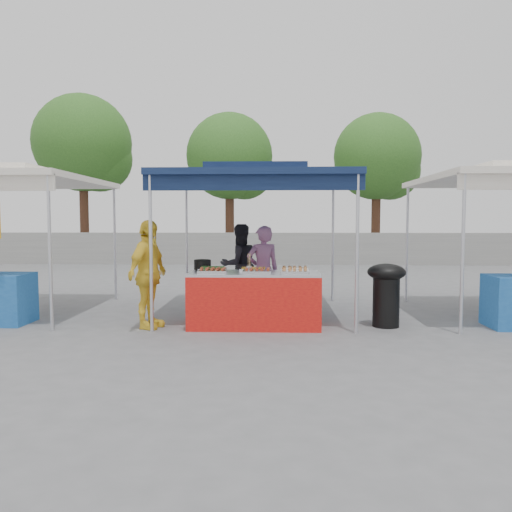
{
  "coord_description": "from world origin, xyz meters",
  "views": [
    {
      "loc": [
        0.3,
        -7.71,
        1.63
      ],
      "look_at": [
        0.0,
        0.6,
        1.05
      ],
      "focal_mm": 35.0,
      "sensor_mm": 36.0,
      "label": 1
    }
  ],
  "objects_px": {
    "cooking_pot": "(203,265)",
    "vendor_woman": "(263,271)",
    "helper_man": "(240,265)",
    "vendor_table": "(254,300)",
    "customer_person": "(148,274)",
    "wok_burner": "(386,289)"
  },
  "relations": [
    {
      "from": "vendor_table",
      "to": "helper_man",
      "type": "xyz_separation_m",
      "value": [
        -0.36,
        1.9,
        0.36
      ]
    },
    {
      "from": "vendor_woman",
      "to": "helper_man",
      "type": "xyz_separation_m",
      "value": [
        -0.47,
        0.95,
        0.01
      ]
    },
    {
      "from": "cooking_pot",
      "to": "vendor_woman",
      "type": "xyz_separation_m",
      "value": [
        0.96,
        0.58,
        -0.15
      ]
    },
    {
      "from": "vendor_table",
      "to": "cooking_pot",
      "type": "height_order",
      "value": "cooking_pot"
    },
    {
      "from": "cooking_pot",
      "to": "vendor_woman",
      "type": "bearing_deg",
      "value": 31.24
    },
    {
      "from": "customer_person",
      "to": "helper_man",
      "type": "bearing_deg",
      "value": -14.86
    },
    {
      "from": "vendor_table",
      "to": "vendor_woman",
      "type": "bearing_deg",
      "value": 83.37
    },
    {
      "from": "vendor_table",
      "to": "customer_person",
      "type": "relative_size",
      "value": 1.21
    },
    {
      "from": "wok_burner",
      "to": "helper_man",
      "type": "distance_m",
      "value": 3.01
    },
    {
      "from": "wok_burner",
      "to": "vendor_woman",
      "type": "relative_size",
      "value": 0.64
    },
    {
      "from": "wok_burner",
      "to": "customer_person",
      "type": "bearing_deg",
      "value": -167.23
    },
    {
      "from": "cooking_pot",
      "to": "vendor_woman",
      "type": "height_order",
      "value": "vendor_woman"
    },
    {
      "from": "vendor_table",
      "to": "customer_person",
      "type": "bearing_deg",
      "value": -174.86
    },
    {
      "from": "vendor_table",
      "to": "wok_burner",
      "type": "xyz_separation_m",
      "value": [
        2.04,
        0.1,
        0.16
      ]
    },
    {
      "from": "vendor_table",
      "to": "helper_man",
      "type": "bearing_deg",
      "value": 100.74
    },
    {
      "from": "wok_burner",
      "to": "customer_person",
      "type": "xyz_separation_m",
      "value": [
        -3.65,
        -0.24,
        0.24
      ]
    },
    {
      "from": "helper_man",
      "to": "vendor_woman",
      "type": "bearing_deg",
      "value": 88.2
    },
    {
      "from": "vendor_table",
      "to": "vendor_woman",
      "type": "relative_size",
      "value": 1.29
    },
    {
      "from": "cooking_pot",
      "to": "helper_man",
      "type": "bearing_deg",
      "value": 72.18
    },
    {
      "from": "cooking_pot",
      "to": "helper_man",
      "type": "height_order",
      "value": "helper_man"
    },
    {
      "from": "helper_man",
      "to": "customer_person",
      "type": "bearing_deg",
      "value": 30.31
    },
    {
      "from": "vendor_woman",
      "to": "customer_person",
      "type": "height_order",
      "value": "customer_person"
    }
  ]
}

